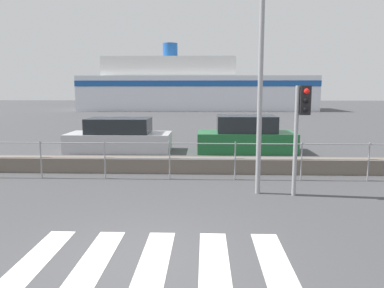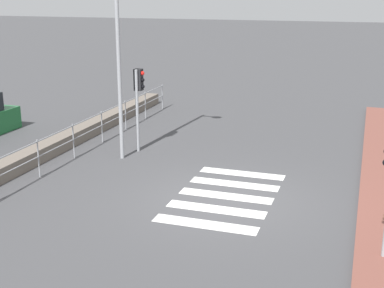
{
  "view_description": "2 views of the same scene",
  "coord_description": "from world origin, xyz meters",
  "views": [
    {
      "loc": [
        1.02,
        -5.18,
        2.56
      ],
      "look_at": [
        0.76,
        2.0,
        1.5
      ],
      "focal_mm": 35.0,
      "sensor_mm": 36.0,
      "label": 1
    },
    {
      "loc": [
        -11.99,
        -3.17,
        5.02
      ],
      "look_at": [
        0.55,
        1.0,
        1.2
      ],
      "focal_mm": 50.0,
      "sensor_mm": 36.0,
      "label": 2
    }
  ],
  "objects": [
    {
      "name": "crosswalk",
      "position": [
        0.26,
        0.0,
        0.0
      ],
      "size": [
        4.05,
        2.4,
        0.01
      ],
      "color": "silver",
      "rests_on": "ground_plane"
    },
    {
      "name": "traffic_light_far",
      "position": [
        3.28,
        3.69,
        1.94
      ],
      "size": [
        0.34,
        0.32,
        2.64
      ],
      "color": "gray",
      "rests_on": "ground_plane"
    },
    {
      "name": "ferry_boat",
      "position": [
        -0.67,
        41.91,
        2.69
      ],
      "size": [
        27.94,
        8.72,
        8.12
      ],
      "color": "silver",
      "rests_on": "ground_plane"
    },
    {
      "name": "ground_plane",
      "position": [
        0.0,
        0.0,
        0.0
      ],
      "size": [
        160.0,
        160.0,
        0.0
      ],
      "primitive_type": "plane",
      "color": "#424244"
    },
    {
      "name": "parked_car_silver",
      "position": [
        -2.55,
        10.11,
        0.58
      ],
      "size": [
        4.24,
        1.8,
        1.37
      ],
      "color": "#BCBCC1",
      "rests_on": "ground_plane"
    },
    {
      "name": "seawall",
      "position": [
        0.0,
        6.16,
        0.23
      ],
      "size": [
        20.74,
        0.55,
        0.45
      ],
      "color": "#6B6056",
      "rests_on": "ground_plane"
    },
    {
      "name": "parked_car_green",
      "position": [
        2.69,
        10.11,
        0.63
      ],
      "size": [
        3.94,
        1.83,
        1.49
      ],
      "color": "#1E6633",
      "rests_on": "ground_plane"
    },
    {
      "name": "streetlamp",
      "position": [
        2.32,
        3.73,
        4.14
      ],
      "size": [
        0.32,
        0.91,
        6.82
      ],
      "color": "gray",
      "rests_on": "ground_plane"
    },
    {
      "name": "harbor_fence",
      "position": [
        0.0,
        5.29,
        0.72
      ],
      "size": [
        18.71,
        0.04,
        1.08
      ],
      "color": "gray",
      "rests_on": "ground_plane"
    }
  ]
}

